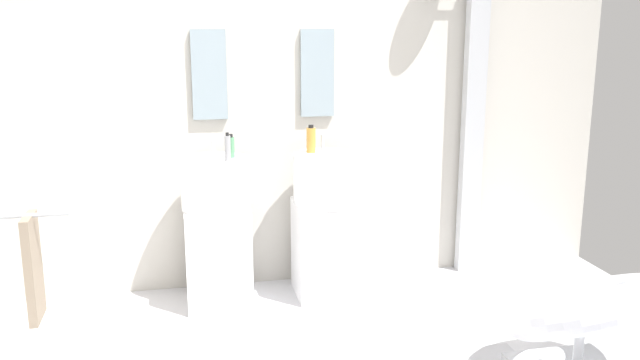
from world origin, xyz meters
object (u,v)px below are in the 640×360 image
object	(u,v)px
pedestal_sink_right	(326,223)
shower_column	(471,122)
pedestal_sink_left	(217,230)
towel_rack	(27,273)
soap_bottle_amber	(311,140)
soap_bottle_green	(231,147)
soap_bottle_grey	(228,148)
lounge_chair	(582,316)

from	to	relation	value
pedestal_sink_right	shower_column	bearing A→B (deg)	12.11
shower_column	pedestal_sink_left	bearing A→B (deg)	-172.60
pedestal_sink_left	towel_rack	distance (m)	1.33
towel_rack	soap_bottle_amber	distance (m)	1.88
pedestal_sink_right	shower_column	world-z (taller)	shower_column
pedestal_sink_left	soap_bottle_green	xyz separation A→B (m)	(0.10, -0.01, 0.53)
soap_bottle_amber	soap_bottle_grey	bearing A→B (deg)	-163.13
pedestal_sink_right	soap_bottle_green	xyz separation A→B (m)	(-0.60, -0.01, 0.53)
lounge_chair	towel_rack	bearing A→B (deg)	171.17
pedestal_sink_left	soap_bottle_amber	size ratio (longest dim) A/B	5.91
pedestal_sink_left	shower_column	world-z (taller)	shower_column
shower_column	soap_bottle_grey	bearing A→B (deg)	-168.79
pedestal_sink_right	soap_bottle_grey	xyz separation A→B (m)	(-0.63, -0.11, 0.54)
shower_column	soap_bottle_amber	xyz separation A→B (m)	(-1.16, -0.17, -0.06)
towel_rack	soap_bottle_green	distance (m)	1.44
lounge_chair	towel_rack	size ratio (longest dim) A/B	1.08
pedestal_sink_right	soap_bottle_green	size ratio (longest dim) A/B	7.15
pedestal_sink_right	soap_bottle_green	world-z (taller)	soap_bottle_green
pedestal_sink_right	lounge_chair	distance (m)	1.68
pedestal_sink_left	shower_column	bearing A→B (deg)	7.40
pedestal_sink_right	soap_bottle_amber	xyz separation A→B (m)	(-0.09, 0.06, 0.54)
pedestal_sink_left	lounge_chair	bearing A→B (deg)	-39.05
lounge_chair	soap_bottle_grey	xyz separation A→B (m)	(-1.60, 1.25, 0.67)
pedestal_sink_left	soap_bottle_grey	xyz separation A→B (m)	(0.07, -0.11, 0.54)
pedestal_sink_left	lounge_chair	world-z (taller)	pedestal_sink_left
pedestal_sink_left	towel_rack	xyz separation A→B (m)	(-0.92, -0.96, 0.15)
towel_rack	soap_bottle_grey	xyz separation A→B (m)	(0.99, 0.85, 0.39)
towel_rack	soap_bottle_amber	size ratio (longest dim) A/B	5.39
pedestal_sink_right	soap_bottle_green	bearing A→B (deg)	-179.04
towel_rack	shower_column	bearing A→B (deg)	23.81
soap_bottle_amber	soap_bottle_grey	world-z (taller)	soap_bottle_amber
pedestal_sink_left	soap_bottle_grey	size ratio (longest dim) A/B	6.10
lounge_chair	soap_bottle_amber	bearing A→B (deg)	126.90
soap_bottle_green	soap_bottle_amber	bearing A→B (deg)	7.48
shower_column	towel_rack	bearing A→B (deg)	-156.19
towel_rack	soap_bottle_grey	distance (m)	1.36
soap_bottle_green	soap_bottle_amber	size ratio (longest dim) A/B	0.83
pedestal_sink_left	lounge_chair	distance (m)	2.16
shower_column	soap_bottle_grey	distance (m)	1.73
soap_bottle_amber	soap_bottle_grey	xyz separation A→B (m)	(-0.54, -0.16, -0.00)
soap_bottle_grey	shower_column	bearing A→B (deg)	11.21
pedestal_sink_right	soap_bottle_grey	size ratio (longest dim) A/B	6.10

